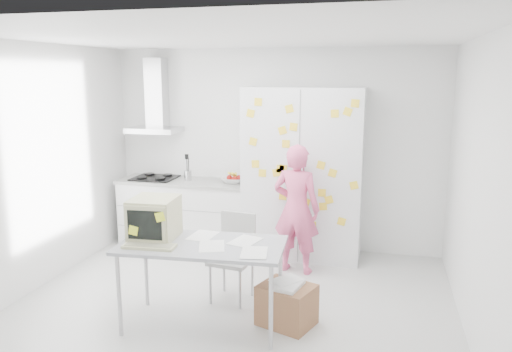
% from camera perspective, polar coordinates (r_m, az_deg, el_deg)
% --- Properties ---
extents(floor, '(4.50, 4.00, 0.02)m').
position_cam_1_polar(floor, '(5.35, -2.71, -14.72)').
color(floor, silver).
rests_on(floor, ground).
extents(walls, '(4.52, 4.01, 2.70)m').
position_cam_1_polar(walls, '(5.58, -0.68, 1.16)').
color(walls, white).
rests_on(walls, ground).
extents(ceiling, '(4.50, 4.00, 0.02)m').
position_cam_1_polar(ceiling, '(4.81, -3.03, 15.65)').
color(ceiling, white).
rests_on(ceiling, walls).
extents(counter_run, '(1.84, 0.63, 1.28)m').
position_cam_1_polar(counter_run, '(7.06, -8.03, -4.05)').
color(counter_run, white).
rests_on(counter_run, ground).
extents(range_hood, '(0.70, 0.48, 1.01)m').
position_cam_1_polar(range_hood, '(7.12, -11.35, 8.13)').
color(range_hood, silver).
rests_on(range_hood, walls).
extents(tall_cabinet, '(1.50, 0.68, 2.20)m').
position_cam_1_polar(tall_cabinet, '(6.45, 5.40, 0.28)').
color(tall_cabinet, silver).
rests_on(tall_cabinet, ground).
extents(person, '(0.62, 0.46, 1.56)m').
position_cam_1_polar(person, '(5.97, 4.63, -3.78)').
color(person, '#E65988').
rests_on(person, ground).
extents(desk, '(1.57, 0.87, 1.21)m').
position_cam_1_polar(desk, '(4.78, -9.67, -6.11)').
color(desk, '#9799A1').
rests_on(desk, ground).
extents(chair, '(0.46, 0.46, 0.92)m').
position_cam_1_polar(chair, '(5.34, -2.50, -8.57)').
color(chair, '#ABABA9').
rests_on(chair, ground).
extents(cardboard_box, '(0.60, 0.54, 0.43)m').
position_cam_1_polar(cardboard_box, '(4.92, 3.53, -14.41)').
color(cardboard_box, '#8B5D3C').
rests_on(cardboard_box, ground).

